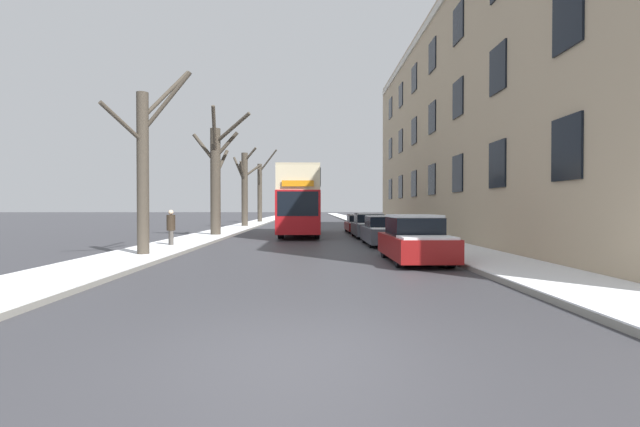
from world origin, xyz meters
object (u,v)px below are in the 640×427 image
Objects in this scene: bare_tree_left_0 at (145,166)px; parked_car_3 at (359,224)px; bare_tree_left_2 at (245,187)px; oncoming_van at (298,213)px; bare_tree_left_1 at (216,175)px; parked_car_2 at (369,226)px; bare_tree_left_3 at (260,191)px; double_decker_bus at (300,199)px; pedestrian_left_sidewalk at (171,227)px; parked_car_1 at (383,231)px; parked_car_0 at (415,240)px.

parked_car_3 is at bearing 58.75° from bare_tree_left_0.
parked_car_3 is at bearing -39.32° from bare_tree_left_2.
bare_tree_left_1 is at bearing -100.36° from oncoming_van.
bare_tree_left_2 is at bearing -112.11° from oncoming_van.
parked_car_2 is 24.49m from oncoming_van.
bare_tree_left_2 is 11.44m from bare_tree_left_3.
bare_tree_left_1 is 0.75× the size of double_decker_bus.
double_decker_bus reaches higher than oncoming_van.
oncoming_van is at bearing 92.16° from double_decker_bus.
bare_tree_left_1 is 1.69× the size of parked_car_3.
bare_tree_left_1 is 4.50× the size of pedestrian_left_sidewalk.
bare_tree_left_0 reaches higher than parked_car_3.
bare_tree_left_0 is 34.56m from oncoming_van.
parked_car_2 is 2.37× the size of pedestrian_left_sidewalk.
bare_tree_left_3 is at bearing 89.90° from bare_tree_left_2.
parked_car_1 is 9.78m from pedestrian_left_sidewalk.
bare_tree_left_1 is 1.90× the size of parked_car_2.
oncoming_van reaches higher than parked_car_1.
bare_tree_left_2 reaches higher than parked_car_1.
parked_car_3 is at bearing -75.09° from oncoming_van.
pedestrian_left_sidewalk reaches higher than parked_car_3.
double_decker_bus is 10.57m from pedestrian_left_sidewalk.
bare_tree_left_3 is 1.63× the size of oncoming_van.
bare_tree_left_0 is 23.22m from bare_tree_left_2.
bare_tree_left_3 is 26.35m from parked_car_2.
parked_car_2 is (9.46, -12.96, -2.99)m from bare_tree_left_2.
parked_car_3 is at bearing 90.00° from parked_car_2.
bare_tree_left_3 is 4.97× the size of pedestrian_left_sidewalk.
bare_tree_left_0 is at bearing -90.66° from bare_tree_left_1.
bare_tree_left_3 is 5.16m from oncoming_van.
parked_car_0 is (9.46, -24.39, -2.95)m from bare_tree_left_2.
bare_tree_left_1 is (0.13, 10.88, 0.48)m from bare_tree_left_0.
bare_tree_left_3 reaches higher than bare_tree_left_2.
bare_tree_left_0 is at bearing -27.79° from pedestrian_left_sidewalk.
pedestrian_left_sidewalk is at bearing 94.48° from bare_tree_left_0.
parked_car_2 is at bearing -78.23° from oncoming_van.
bare_tree_left_0 is at bearing -151.36° from parked_car_1.
bare_tree_left_3 reaches higher than double_decker_bus.
bare_tree_left_2 is 26.33m from parked_car_0.
bare_tree_left_1 is at bearing 148.14° from parked_car_1.
bare_tree_left_2 is 1.78× the size of parked_car_2.
double_decker_bus is 21.66m from oncoming_van.
parked_car_3 is at bearing 34.33° from double_decker_bus.
bare_tree_left_1 reaches higher than parked_car_0.
parked_car_2 is at bearing -3.87° from bare_tree_left_1.
parked_car_2 is at bearing -29.43° from double_decker_bus.
oncoming_van is (-4.99, 18.76, 0.57)m from parked_car_3.
parked_car_2 is (4.18, -2.36, -1.71)m from double_decker_bus.
bare_tree_left_3 is 22.71m from double_decker_bus.
parked_car_0 is 0.93× the size of parked_car_3.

